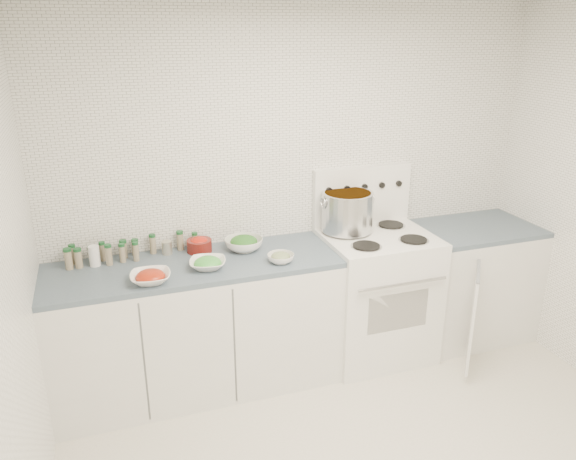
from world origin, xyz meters
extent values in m
cube|color=white|center=(0.00, 1.51, 1.25)|extent=(3.50, 0.02, 2.50)
cube|color=white|center=(-0.82, 1.19, 0.43)|extent=(1.85, 0.62, 0.86)
cube|color=#405061|center=(-0.82, 1.19, 0.88)|extent=(1.85, 0.62, 0.03)
cube|color=white|center=(0.48, 1.18, 0.46)|extent=(0.76, 0.65, 0.92)
cube|color=black|center=(0.48, 0.86, 0.50)|extent=(0.45, 0.01, 0.28)
cylinder|color=silver|center=(0.48, 0.82, 0.72)|extent=(0.65, 0.02, 0.02)
cube|color=white|center=(0.48, 1.18, 0.93)|extent=(0.76, 0.65, 0.01)
cube|color=white|center=(0.48, 1.47, 1.15)|extent=(0.76, 0.06, 0.43)
cylinder|color=silver|center=(0.30, 1.02, 0.94)|extent=(0.21, 0.21, 0.01)
cylinder|color=black|center=(0.30, 1.02, 0.94)|extent=(0.18, 0.18, 0.01)
cylinder|color=silver|center=(0.66, 1.02, 0.94)|extent=(0.21, 0.21, 0.01)
cylinder|color=black|center=(0.66, 1.02, 0.94)|extent=(0.18, 0.18, 0.01)
cylinder|color=silver|center=(0.30, 1.33, 0.94)|extent=(0.21, 0.21, 0.01)
cylinder|color=black|center=(0.30, 1.33, 0.94)|extent=(0.18, 0.18, 0.01)
cylinder|color=silver|center=(0.66, 1.33, 0.94)|extent=(0.21, 0.21, 0.01)
cylinder|color=black|center=(0.66, 1.33, 0.94)|extent=(0.18, 0.18, 0.01)
cylinder|color=black|center=(0.20, 1.44, 1.22)|extent=(0.04, 0.02, 0.04)
cylinder|color=black|center=(0.34, 1.44, 1.22)|extent=(0.04, 0.02, 0.04)
cylinder|color=black|center=(0.48, 1.44, 1.22)|extent=(0.04, 0.02, 0.04)
cylinder|color=black|center=(0.62, 1.44, 1.22)|extent=(0.04, 0.02, 0.04)
cylinder|color=black|center=(0.76, 1.44, 1.22)|extent=(0.04, 0.02, 0.04)
cube|color=white|center=(1.30, 1.19, 0.43)|extent=(0.89, 0.62, 0.86)
cube|color=#405061|center=(1.30, 1.19, 0.88)|extent=(0.89, 0.62, 0.03)
cube|color=white|center=(0.99, 0.72, 0.43)|extent=(0.26, 0.33, 0.70)
cylinder|color=silver|center=(0.30, 1.33, 1.09)|extent=(0.36, 0.36, 0.28)
cylinder|color=orange|center=(0.30, 1.33, 1.21)|extent=(0.33, 0.33, 0.03)
torus|color=silver|center=(0.11, 1.33, 1.17)|extent=(0.01, 0.09, 0.09)
torus|color=silver|center=(0.48, 1.33, 1.17)|extent=(0.01, 0.09, 0.09)
imported|color=white|center=(-1.11, 1.00, 0.93)|extent=(0.26, 0.26, 0.06)
ellipsoid|color=#B3230F|center=(-1.11, 1.00, 0.94)|extent=(0.17, 0.17, 0.08)
imported|color=white|center=(-0.75, 1.09, 0.93)|extent=(0.27, 0.27, 0.05)
ellipsoid|color=green|center=(-0.75, 1.09, 0.94)|extent=(0.16, 0.16, 0.07)
imported|color=white|center=(-0.46, 1.31, 0.94)|extent=(0.28, 0.28, 0.08)
ellipsoid|color=#185418|center=(-0.46, 1.31, 0.96)|extent=(0.18, 0.18, 0.08)
imported|color=white|center=(-0.29, 1.03, 0.93)|extent=(0.17, 0.17, 0.05)
ellipsoid|color=#26491D|center=(-0.29, 1.03, 0.94)|extent=(0.12, 0.12, 0.06)
cylinder|color=#5F1510|center=(-0.75, 1.37, 0.94)|extent=(0.17, 0.17, 0.08)
ellipsoid|color=red|center=(-0.75, 1.37, 0.97)|extent=(0.12, 0.12, 0.06)
cylinder|color=white|center=(-1.41, 1.36, 0.97)|extent=(0.08, 0.08, 0.13)
cylinder|color=#B9B19C|center=(-0.96, 1.40, 0.94)|extent=(0.08, 0.08, 0.09)
cylinder|color=gray|center=(-1.54, 1.43, 0.96)|extent=(0.04, 0.04, 0.11)
cylinder|color=#154922|center=(-1.54, 1.43, 1.02)|extent=(0.04, 0.04, 0.02)
cylinder|color=gray|center=(-1.43, 1.43, 0.94)|extent=(0.04, 0.04, 0.09)
cylinder|color=#154922|center=(-1.43, 1.43, 1.00)|extent=(0.04, 0.04, 0.02)
cylinder|color=gray|center=(-1.36, 1.43, 0.96)|extent=(0.04, 0.04, 0.11)
cylinder|color=#154922|center=(-1.36, 1.43, 1.02)|extent=(0.04, 0.04, 0.02)
cylinder|color=gray|center=(-1.23, 1.43, 0.95)|extent=(0.05, 0.05, 0.10)
cylinder|color=#154922|center=(-1.23, 1.43, 1.01)|extent=(0.05, 0.05, 0.02)
cylinder|color=gray|center=(-1.16, 1.45, 0.95)|extent=(0.04, 0.04, 0.09)
cylinder|color=#154922|center=(-1.16, 1.45, 1.00)|extent=(0.05, 0.05, 0.02)
cylinder|color=gray|center=(-1.05, 1.45, 0.96)|extent=(0.04, 0.04, 0.12)
cylinder|color=#154922|center=(-1.05, 1.45, 1.02)|extent=(0.04, 0.04, 0.02)
cylinder|color=gray|center=(-0.87, 1.45, 0.96)|extent=(0.04, 0.04, 0.11)
cylinder|color=#154922|center=(-0.87, 1.45, 1.02)|extent=(0.05, 0.05, 0.02)
cylinder|color=gray|center=(-0.77, 1.44, 0.95)|extent=(0.04, 0.04, 0.10)
cylinder|color=#154922|center=(-0.77, 1.44, 1.01)|extent=(0.04, 0.04, 0.02)
cylinder|color=gray|center=(-1.57, 1.35, 0.96)|extent=(0.05, 0.05, 0.12)
cylinder|color=#154922|center=(-1.57, 1.35, 1.03)|extent=(0.05, 0.05, 0.02)
cylinder|color=gray|center=(-1.51, 1.36, 0.96)|extent=(0.05, 0.05, 0.11)
cylinder|color=#154922|center=(-1.51, 1.36, 1.02)|extent=(0.05, 0.05, 0.02)
cylinder|color=gray|center=(-1.33, 1.34, 0.96)|extent=(0.04, 0.04, 0.12)
cylinder|color=#154922|center=(-1.33, 1.34, 1.03)|extent=(0.04, 0.04, 0.02)
cylinder|color=gray|center=(-1.25, 1.36, 0.95)|extent=(0.04, 0.04, 0.11)
cylinder|color=#154922|center=(-1.25, 1.36, 1.02)|extent=(0.04, 0.04, 0.02)
cylinder|color=gray|center=(-1.16, 1.35, 0.96)|extent=(0.04, 0.04, 0.11)
cylinder|color=#154922|center=(-1.16, 1.35, 1.02)|extent=(0.04, 0.04, 0.02)
camera|label=1|loc=(-1.32, -2.09, 2.32)|focal=35.00mm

